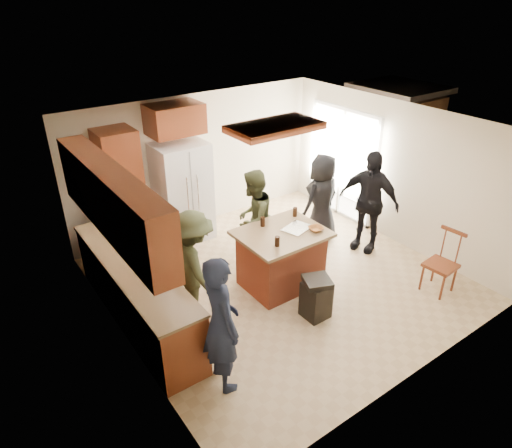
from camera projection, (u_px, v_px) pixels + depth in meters
room_shell at (387, 149)px, 10.31m from camera, size 8.00×5.20×5.00m
person_front_left at (221, 324)px, 5.05m from camera, size 0.53×0.68×1.72m
person_behind_left at (253, 219)px, 7.37m from camera, size 0.94×0.82×1.64m
person_behind_right at (322, 199)px, 8.05m from camera, size 0.85×0.61×1.63m
person_side_right at (368, 201)px, 7.76m from camera, size 0.87×1.18×1.81m
person_counter at (194, 266)px, 6.18m from camera, size 0.53×1.06×1.62m
left_cabinetry at (128, 263)px, 5.97m from camera, size 0.64×3.00×2.30m
back_wall_units at (136, 175)px, 7.53m from camera, size 1.80×0.60×2.45m
refrigerator at (183, 192)px, 8.10m from camera, size 0.90×0.76×1.80m
kitchen_island at (281, 258)px, 6.97m from camera, size 1.28×1.03×0.93m
island_items at (298, 227)px, 6.82m from camera, size 0.90×0.72×0.15m
trash_bin at (316, 297)px, 6.36m from camera, size 0.47×0.47×0.63m
spindle_chair at (441, 265)px, 6.85m from camera, size 0.45×0.45×0.99m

